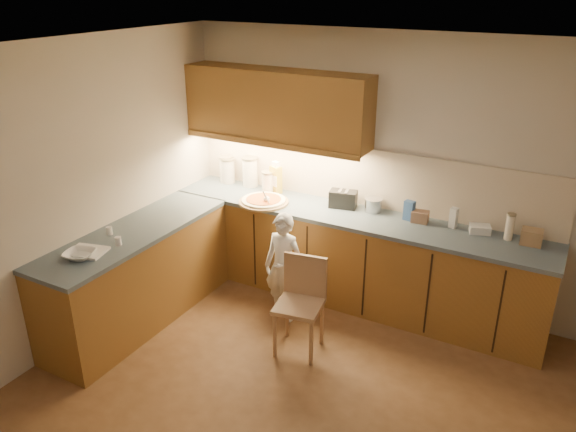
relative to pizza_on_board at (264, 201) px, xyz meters
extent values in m
plane|color=brown|center=(1.26, -1.54, -0.94)|extent=(4.50, 4.50, 0.00)
cube|color=beige|center=(1.26, 0.46, 0.36)|extent=(4.50, 0.04, 2.60)
cube|color=beige|center=(-0.99, -1.54, 0.36)|extent=(0.04, 4.00, 2.60)
cube|color=white|center=(1.26, -1.54, 1.66)|extent=(4.50, 4.00, 0.04)
cube|color=olive|center=(0.89, 0.16, -0.50)|extent=(3.75, 0.60, 0.88)
cube|color=olive|center=(-0.69, -1.14, -0.50)|extent=(0.60, 2.00, 0.88)
cube|color=#455562|center=(0.89, 0.16, -0.04)|extent=(3.77, 0.62, 0.04)
cube|color=#455562|center=(-0.69, -1.14, -0.04)|extent=(0.62, 2.02, 0.04)
cube|color=black|center=(-0.64, -0.14, -0.50)|extent=(0.02, 0.01, 0.80)
cube|color=black|center=(-0.04, -0.14, -0.50)|extent=(0.02, 0.01, 0.80)
cube|color=black|center=(0.56, -0.14, -0.50)|extent=(0.02, 0.01, 0.80)
cube|color=black|center=(1.16, -0.14, -0.50)|extent=(0.02, 0.01, 0.80)
cube|color=black|center=(1.76, -0.14, -0.50)|extent=(0.02, 0.01, 0.80)
cube|color=black|center=(2.36, -0.14, -0.50)|extent=(0.02, 0.01, 0.80)
cube|color=beige|center=(0.89, 0.45, 0.27)|extent=(3.75, 0.02, 0.58)
cube|color=olive|center=(-0.01, 0.29, 0.91)|extent=(1.95, 0.35, 0.70)
cube|color=olive|center=(-0.01, 0.11, 0.56)|extent=(1.95, 0.02, 0.06)
cylinder|color=#A58352|center=(0.00, 0.00, -0.01)|extent=(0.50, 0.50, 0.02)
cylinder|color=beige|center=(0.00, 0.00, 0.01)|extent=(0.44, 0.44, 0.02)
cylinder|color=#B14817|center=(0.00, 0.00, 0.02)|extent=(0.35, 0.35, 0.01)
sphere|color=white|center=(0.06, -0.04, 0.04)|extent=(0.06, 0.06, 0.06)
cylinder|color=white|center=(0.10, -0.10, 0.07)|extent=(0.05, 0.12, 0.20)
imported|color=silver|center=(0.48, -0.47, -0.41)|extent=(0.40, 0.28, 1.06)
cylinder|color=#A98159|center=(0.73, -1.05, -0.73)|extent=(0.03, 0.03, 0.43)
cylinder|color=#A98159|center=(1.04, -0.99, -0.73)|extent=(0.03, 0.03, 0.43)
cylinder|color=#A98159|center=(0.67, -0.73, -0.73)|extent=(0.03, 0.03, 0.43)
cylinder|color=#A98159|center=(0.99, -0.67, -0.73)|extent=(0.03, 0.03, 0.43)
cube|color=#A98159|center=(0.86, -0.86, -0.50)|extent=(0.44, 0.44, 0.04)
cube|color=#A98159|center=(0.83, -0.69, -0.29)|extent=(0.38, 0.10, 0.38)
imported|color=white|center=(-0.69, -1.75, 0.01)|extent=(0.30, 0.30, 0.06)
cylinder|color=white|center=(-0.69, 0.34, 0.11)|extent=(0.14, 0.14, 0.27)
cylinder|color=gray|center=(-0.69, 0.34, 0.26)|extent=(0.15, 0.15, 0.02)
cylinder|color=silver|center=(-0.66, 0.34, 0.11)|extent=(0.15, 0.15, 0.26)
cylinder|color=gray|center=(-0.66, 0.34, 0.25)|extent=(0.16, 0.16, 0.02)
cylinder|color=white|center=(-0.39, 0.36, 0.13)|extent=(0.16, 0.16, 0.30)
cylinder|color=gray|center=(-0.39, 0.36, 0.29)|extent=(0.17, 0.17, 0.02)
cylinder|color=white|center=(-0.11, 0.29, 0.08)|extent=(0.13, 0.13, 0.21)
cylinder|color=tan|center=(-0.11, 0.29, 0.20)|extent=(0.14, 0.14, 0.02)
cube|color=gold|center=(-0.04, 0.31, 0.12)|extent=(0.14, 0.12, 0.29)
cube|color=silver|center=(-0.04, 0.31, 0.29)|extent=(0.09, 0.07, 0.05)
cube|color=black|center=(0.74, 0.29, 0.06)|extent=(0.29, 0.20, 0.17)
cube|color=#A0A0A5|center=(0.71, 0.28, 0.15)|extent=(0.05, 0.12, 0.00)
cube|color=#A0A0A5|center=(0.77, 0.29, 0.15)|extent=(0.05, 0.12, 0.00)
cylinder|color=#BBBBC0|center=(1.04, 0.33, 0.04)|extent=(0.16, 0.16, 0.12)
cylinder|color=#BBBBC0|center=(1.04, 0.33, 0.11)|extent=(0.17, 0.17, 0.01)
cube|color=#315593|center=(1.41, 0.29, 0.07)|extent=(0.10, 0.08, 0.19)
cube|color=#9F7356|center=(1.51, 0.29, 0.03)|extent=(0.16, 0.12, 0.11)
cube|color=silver|center=(1.81, 0.32, 0.07)|extent=(0.07, 0.07, 0.19)
cube|color=silver|center=(2.05, 0.32, 0.01)|extent=(0.21, 0.17, 0.07)
cylinder|color=white|center=(2.29, 0.30, 0.09)|extent=(0.07, 0.07, 0.23)
cylinder|color=gray|center=(2.29, 0.30, 0.21)|extent=(0.08, 0.08, 0.02)
cube|color=#A28057|center=(2.48, 0.29, 0.04)|extent=(0.18, 0.14, 0.13)
cube|color=silver|center=(-0.71, -1.65, -0.01)|extent=(0.35, 0.30, 0.02)
cylinder|color=silver|center=(-0.81, -1.30, 0.01)|extent=(0.05, 0.05, 0.07)
cylinder|color=silver|center=(-0.59, -1.42, 0.01)|extent=(0.07, 0.07, 0.07)
camera|label=1|loc=(2.74, -4.47, 2.08)|focal=35.00mm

